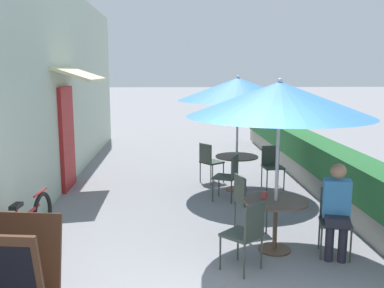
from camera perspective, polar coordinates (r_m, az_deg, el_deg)
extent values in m
cube|color=#B2C1AD|center=(9.65, -16.72, 7.47)|extent=(0.24, 12.03, 4.20)
cube|color=maroon|center=(9.13, -16.32, 0.75)|extent=(0.08, 0.96, 2.10)
cube|color=beige|center=(8.95, -14.76, 9.02)|extent=(0.78, 1.80, 0.30)
cube|color=gray|center=(9.99, 14.79, -3.25)|extent=(0.44, 11.03, 0.45)
cube|color=#235B2D|center=(9.89, 14.92, -0.40)|extent=(0.60, 10.48, 0.56)
cylinder|color=brown|center=(6.11, 10.91, -13.62)|extent=(0.44, 0.44, 0.02)
cylinder|color=brown|center=(5.98, 11.02, -10.61)|extent=(0.06, 0.06, 0.69)
cylinder|color=brown|center=(5.87, 11.13, -7.48)|extent=(0.87, 0.87, 0.02)
cylinder|color=#B7B7BC|center=(5.76, 11.26, -3.48)|extent=(0.04, 0.04, 2.23)
cone|color=#387ABC|center=(5.63, 11.58, 5.89)|extent=(2.41, 2.41, 0.45)
sphere|color=#B7B7BC|center=(5.62, 11.66, 8.28)|extent=(0.07, 0.07, 0.07)
cube|color=#384238|center=(5.99, 18.57, -9.96)|extent=(0.49, 0.49, 0.04)
cube|color=#384238|center=(6.10, 18.51, -7.52)|extent=(0.37, 0.13, 0.42)
cylinder|color=#384238|center=(5.88, 16.84, -12.57)|extent=(0.02, 0.02, 0.45)
cylinder|color=#384238|center=(5.92, 20.40, -12.62)|extent=(0.02, 0.02, 0.45)
cylinder|color=#384238|center=(6.21, 16.61, -11.33)|extent=(0.02, 0.02, 0.45)
cylinder|color=#384238|center=(6.25, 19.96, -11.38)|extent=(0.02, 0.02, 0.45)
cylinder|color=#23232D|center=(5.88, 17.84, -12.50)|extent=(0.11, 0.11, 0.47)
cylinder|color=#23232D|center=(5.90, 19.42, -12.52)|extent=(0.11, 0.11, 0.47)
cube|color=#23232D|center=(5.87, 18.70, -9.52)|extent=(0.39, 0.43, 0.12)
cube|color=teal|center=(5.90, 18.73, -6.87)|extent=(0.39, 0.30, 0.50)
sphere|color=#A87556|center=(5.79, 18.94, -3.42)|extent=(0.20, 0.20, 0.20)
cube|color=#384238|center=(6.60, 7.85, -7.67)|extent=(0.49, 0.49, 0.04)
cube|color=#384238|center=(6.47, 6.40, -6.07)|extent=(0.12, 0.38, 0.42)
cylinder|color=#384238|center=(6.60, 9.91, -9.80)|extent=(0.02, 0.02, 0.45)
cylinder|color=#384238|center=(6.90, 8.53, -8.88)|extent=(0.02, 0.02, 0.45)
cylinder|color=#384238|center=(6.45, 7.02, -10.20)|extent=(0.02, 0.02, 0.45)
cylinder|color=#384238|center=(6.76, 5.75, -9.22)|extent=(0.02, 0.02, 0.45)
cube|color=#384238|center=(5.34, 6.59, -11.91)|extent=(0.57, 0.57, 0.04)
cube|color=#384238|center=(5.17, 8.31, -10.21)|extent=(0.29, 0.29, 0.42)
cylinder|color=#384238|center=(5.66, 6.14, -13.08)|extent=(0.02, 0.02, 0.45)
cylinder|color=#384238|center=(5.40, 3.79, -14.22)|extent=(0.02, 0.02, 0.45)
cylinder|color=#384238|center=(5.48, 9.25, -13.98)|extent=(0.02, 0.02, 0.45)
cylinder|color=#384238|center=(5.20, 6.98, -15.24)|extent=(0.02, 0.02, 0.45)
cylinder|color=#B73D3D|center=(5.93, 9.61, -6.69)|extent=(0.07, 0.07, 0.09)
cylinder|color=brown|center=(8.88, 5.91, -6.01)|extent=(0.44, 0.44, 0.02)
cylinder|color=brown|center=(8.79, 5.95, -3.86)|extent=(0.06, 0.06, 0.69)
cylinder|color=brown|center=(8.72, 5.99, -1.68)|extent=(0.87, 0.87, 0.02)
cylinder|color=#B7B7BC|center=(8.64, 6.04, 1.05)|extent=(0.04, 0.04, 2.23)
cone|color=#387ABC|center=(8.55, 6.15, 7.29)|extent=(2.41, 2.41, 0.45)
sphere|color=#B7B7BC|center=(8.55, 6.18, 8.86)|extent=(0.07, 0.07, 0.07)
cube|color=#384238|center=(8.98, 10.75, -3.06)|extent=(0.43, 0.43, 0.04)
cube|color=#384238|center=(9.11, 10.42, -1.52)|extent=(0.38, 0.06, 0.42)
cylinder|color=#384238|center=(8.82, 9.97, -4.79)|extent=(0.02, 0.02, 0.45)
cylinder|color=#384238|center=(8.93, 12.18, -4.67)|extent=(0.02, 0.02, 0.45)
cylinder|color=#384238|center=(9.15, 9.28, -4.23)|extent=(0.02, 0.02, 0.45)
cylinder|color=#384238|center=(9.26, 11.41, -4.13)|extent=(0.02, 0.02, 0.45)
cube|color=#384238|center=(9.33, 2.66, -2.43)|extent=(0.56, 0.56, 0.04)
cube|color=#384238|center=(9.17, 1.80, -1.29)|extent=(0.24, 0.33, 0.42)
cylinder|color=#384238|center=(9.36, 4.21, -3.81)|extent=(0.02, 0.02, 0.45)
cylinder|color=#384238|center=(9.62, 2.77, -3.42)|extent=(0.02, 0.02, 0.45)
cylinder|color=#384238|center=(9.13, 2.53, -4.14)|extent=(0.02, 0.02, 0.45)
cylinder|color=#384238|center=(9.40, 1.10, -3.73)|extent=(0.02, 0.02, 0.45)
cube|color=#384238|center=(8.05, 4.43, -4.41)|extent=(0.53, 0.53, 0.04)
cube|color=#384238|center=(7.95, 5.73, -3.06)|extent=(0.19, 0.36, 0.42)
cylinder|color=#384238|center=(8.33, 3.60, -5.52)|extent=(0.02, 0.02, 0.45)
cylinder|color=#384238|center=(8.00, 2.78, -6.16)|extent=(0.02, 0.02, 0.45)
cylinder|color=#384238|center=(8.22, 5.99, -5.75)|extent=(0.02, 0.02, 0.45)
cylinder|color=#384238|center=(7.89, 5.27, -6.41)|extent=(0.02, 0.02, 0.45)
torus|color=black|center=(6.74, -19.30, -8.84)|extent=(0.11, 0.66, 0.66)
torus|color=black|center=(5.82, -23.12, -12.08)|extent=(0.11, 0.66, 0.66)
cylinder|color=#B21E1E|center=(6.22, -21.16, -8.77)|extent=(0.11, 0.83, 0.04)
cylinder|color=#B21E1E|center=(6.11, -21.75, -10.78)|extent=(0.09, 0.61, 0.40)
cylinder|color=#B21E1E|center=(5.93, -22.33, -8.72)|extent=(0.04, 0.04, 0.23)
cube|color=black|center=(5.90, -22.40, -7.66)|extent=(0.12, 0.23, 0.05)
cylinder|color=#B21E1E|center=(6.60, -19.60, -6.10)|extent=(0.07, 0.46, 0.03)
cube|color=#422819|center=(4.69, -20.90, -14.83)|extent=(0.67, 0.31, 1.02)
cube|color=black|center=(4.69, -20.81, -14.51)|extent=(0.54, 0.23, 0.78)
cube|color=#422819|center=(4.37, -23.21, -16.88)|extent=(0.67, 0.31, 1.02)
cube|color=black|center=(4.34, -23.36, -16.74)|extent=(0.54, 0.23, 0.78)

